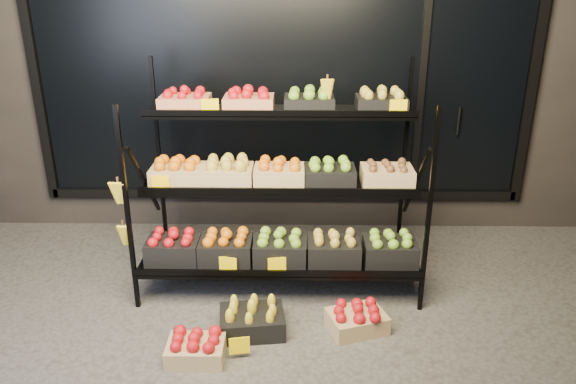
{
  "coord_description": "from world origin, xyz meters",
  "views": [
    {
      "loc": [
        0.13,
        -3.3,
        2.3
      ],
      "look_at": [
        0.06,
        0.55,
        0.76
      ],
      "focal_mm": 35.0,
      "sensor_mm": 36.0,
      "label": 1
    }
  ],
  "objects_px": {
    "floor_crate_left": "(196,347)",
    "floor_crate_midright": "(357,318)",
    "floor_crate_midleft": "(252,319)",
    "display_rack": "(279,186)"
  },
  "relations": [
    {
      "from": "floor_crate_left",
      "to": "floor_crate_midright",
      "type": "relative_size",
      "value": 0.81
    },
    {
      "from": "display_rack",
      "to": "floor_crate_midright",
      "type": "distance_m",
      "value": 1.12
    },
    {
      "from": "floor_crate_midright",
      "to": "floor_crate_midleft",
      "type": "bearing_deg",
      "value": 164.06
    },
    {
      "from": "floor_crate_midright",
      "to": "floor_crate_left",
      "type": "bearing_deg",
      "value": 178.96
    },
    {
      "from": "floor_crate_left",
      "to": "floor_crate_midleft",
      "type": "xyz_separation_m",
      "value": [
        0.33,
        0.3,
        0.01
      ]
    },
    {
      "from": "display_rack",
      "to": "floor_crate_midleft",
      "type": "relative_size",
      "value": 4.67
    },
    {
      "from": "floor_crate_midleft",
      "to": "display_rack",
      "type": "bearing_deg",
      "value": 69.82
    },
    {
      "from": "floor_crate_left",
      "to": "floor_crate_midleft",
      "type": "bearing_deg",
      "value": 41.37
    },
    {
      "from": "floor_crate_left",
      "to": "floor_crate_midright",
      "type": "bearing_deg",
      "value": 17.15
    },
    {
      "from": "floor_crate_left",
      "to": "floor_crate_midright",
      "type": "height_order",
      "value": "floor_crate_midright"
    }
  ]
}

